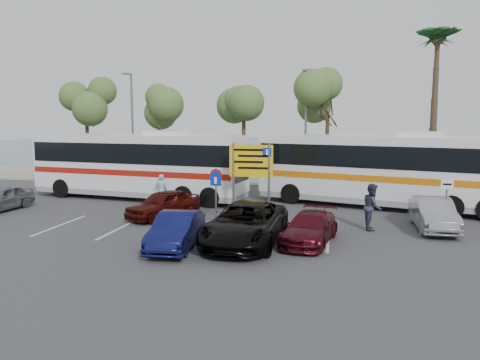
% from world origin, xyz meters
% --- Properties ---
extents(ground, '(120.00, 120.00, 0.00)m').
position_xyz_m(ground, '(0.00, 0.00, 0.00)').
color(ground, '#323235').
rests_on(ground, ground).
extents(kerb_strip, '(44.00, 2.40, 0.15)m').
position_xyz_m(kerb_strip, '(0.00, 14.00, 0.07)').
color(kerb_strip, gray).
rests_on(kerb_strip, ground).
extents(seawall, '(48.00, 0.80, 0.60)m').
position_xyz_m(seawall, '(0.00, 16.00, 0.30)').
color(seawall, '#AAA088').
rests_on(seawall, ground).
extents(sea, '(140.00, 140.00, 0.00)m').
position_xyz_m(sea, '(0.00, 60.00, 0.01)').
color(sea, '#384C5A').
rests_on(sea, ground).
extents(tree_far_left, '(3.20, 3.20, 7.60)m').
position_xyz_m(tree_far_left, '(-14.00, 14.00, 6.33)').
color(tree_far_left, '#382619').
rests_on(tree_far_left, kerb_strip).
extents(tree_left, '(3.20, 3.20, 7.20)m').
position_xyz_m(tree_left, '(-8.00, 14.00, 6.00)').
color(tree_left, '#382619').
rests_on(tree_left, kerb_strip).
extents(tree_mid, '(3.20, 3.20, 8.00)m').
position_xyz_m(tree_mid, '(-1.50, 14.00, 6.65)').
color(tree_mid, '#382619').
rests_on(tree_mid, kerb_strip).
extents(tree_right, '(3.20, 3.20, 7.40)m').
position_xyz_m(tree_right, '(4.50, 14.00, 6.17)').
color(tree_right, '#382619').
rests_on(tree_right, kerb_strip).
extents(palm_tree, '(4.80, 4.80, 11.20)m').
position_xyz_m(palm_tree, '(11.50, 14.00, 9.87)').
color(palm_tree, '#382619').
rests_on(palm_tree, kerb_strip).
extents(street_lamp_left, '(0.45, 1.15, 8.01)m').
position_xyz_m(street_lamp_left, '(-10.00, 13.52, 4.60)').
color(street_lamp_left, slate).
rests_on(street_lamp_left, kerb_strip).
extents(street_lamp_right, '(0.45, 1.15, 8.01)m').
position_xyz_m(street_lamp_right, '(3.00, 13.52, 4.60)').
color(street_lamp_right, slate).
rests_on(street_lamp_right, kerb_strip).
extents(direction_sign, '(2.20, 0.12, 3.60)m').
position_xyz_m(direction_sign, '(1.00, 3.20, 2.43)').
color(direction_sign, slate).
rests_on(direction_sign, ground).
extents(sign_no_stop, '(0.60, 0.08, 2.35)m').
position_xyz_m(sign_no_stop, '(-0.60, 2.38, 1.58)').
color(sign_no_stop, slate).
rests_on(sign_no_stop, ground).
extents(sign_parking, '(0.50, 0.07, 2.25)m').
position_xyz_m(sign_parking, '(-0.20, 0.79, 1.47)').
color(sign_parking, slate).
rests_on(sign_parking, ground).
extents(sign_taxi, '(0.50, 0.07, 2.20)m').
position_xyz_m(sign_taxi, '(9.80, 1.49, 1.42)').
color(sign_taxi, slate).
rests_on(sign_taxi, ground).
extents(lane_markings, '(12.02, 4.20, 0.01)m').
position_xyz_m(lane_markings, '(-1.14, -1.00, 0.00)').
color(lane_markings, silver).
rests_on(lane_markings, ground).
extents(coach_bus_left, '(13.47, 4.74, 4.11)m').
position_xyz_m(coach_bus_left, '(-6.50, 6.52, 1.91)').
color(coach_bus_left, white).
rests_on(coach_bus_left, ground).
extents(coach_bus_right, '(13.50, 6.63, 4.13)m').
position_xyz_m(coach_bus_right, '(7.50, 6.50, 1.92)').
color(coach_bus_right, white).
rests_on(coach_bus_right, ground).
extents(car_silver_a, '(1.78, 3.90, 1.30)m').
position_xyz_m(car_silver_a, '(-12.00, 1.50, 0.65)').
color(car_silver_a, slate).
rests_on(car_silver_a, ground).
extents(car_blue, '(1.69, 4.09, 1.32)m').
position_xyz_m(car_blue, '(-0.60, -3.50, 0.66)').
color(car_blue, '#10144A').
rests_on(car_blue, ground).
extents(car_maroon, '(2.35, 4.30, 1.18)m').
position_xyz_m(car_maroon, '(4.20, -1.79, 0.59)').
color(car_maroon, '#4C0C16').
rests_on(car_maroon, ground).
extents(car_red, '(3.22, 4.27, 1.35)m').
position_xyz_m(car_red, '(-3.00, 1.50, 0.68)').
color(car_red, '#440D09').
rests_on(car_red, ground).
extents(suv_black, '(2.85, 5.72, 1.56)m').
position_xyz_m(suv_black, '(1.80, -2.39, 0.78)').
color(suv_black, black).
rests_on(suv_black, ground).
extents(car_silver_b, '(1.53, 4.22, 1.38)m').
position_xyz_m(car_silver_b, '(9.31, 1.50, 0.69)').
color(car_silver_b, gray).
rests_on(car_silver_b, ground).
extents(pedestrian_near, '(0.72, 0.56, 1.76)m').
position_xyz_m(pedestrian_near, '(-4.28, 4.54, 0.88)').
color(pedestrian_near, '#8EA9CF').
rests_on(pedestrian_near, ground).
extents(pedestrian_far, '(0.77, 0.98, 2.01)m').
position_xyz_m(pedestrian_far, '(6.72, 1.00, 1.00)').
color(pedestrian_far, '#303248').
rests_on(pedestrian_far, ground).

